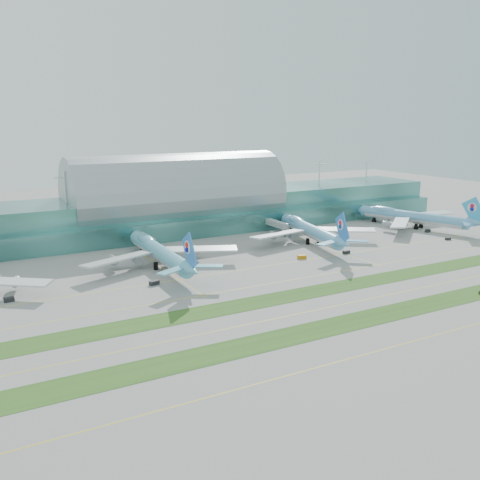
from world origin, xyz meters
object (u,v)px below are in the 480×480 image
airliner_b (159,251)px  airliner_c (310,229)px  terminal (177,205)px  airliner_d (412,216)px

airliner_b → airliner_c: airliner_b is taller
terminal → airliner_d: (121.78, -59.11, -7.56)m
terminal → airliner_b: (-35.78, -66.66, -7.53)m
airliner_b → airliner_d: 157.74m
airliner_b → airliner_d: bearing=4.0°
terminal → airliner_c: bearing=-51.8°
terminal → airliner_d: terminal is taller
terminal → airliner_c: size_ratio=4.41×
airliner_b → airliner_d: airliner_b is taller
airliner_d → airliner_c: bearing=163.5°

